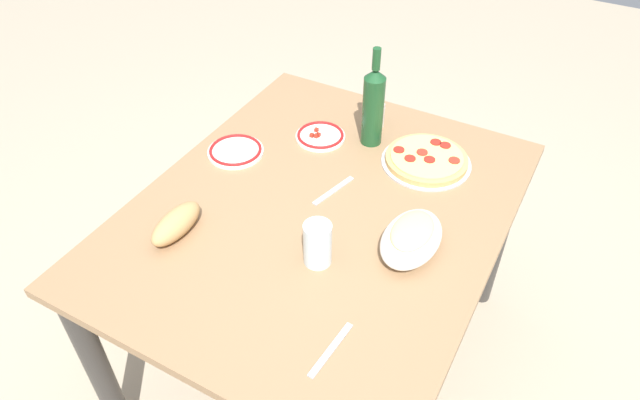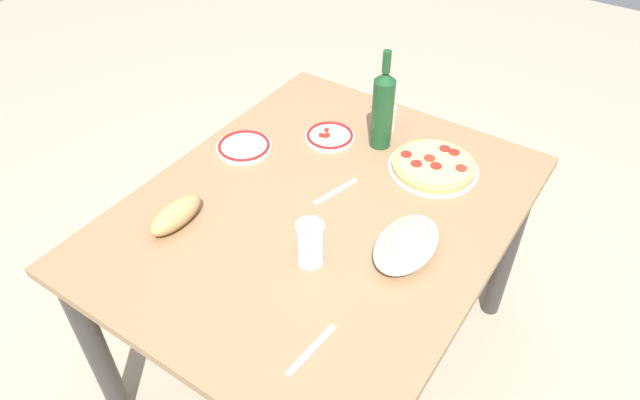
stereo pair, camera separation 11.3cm
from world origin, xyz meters
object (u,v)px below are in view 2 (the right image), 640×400
object	(u,v)px
pepperoni_pizza	(433,166)
side_plate_near	(244,146)
wine_bottle	(383,108)
bread_loaf	(176,214)
spice_shaker	(390,118)
dining_table	(320,236)
baked_pasta_dish	(407,243)
water_glass	(310,243)
side_plate_far	(330,136)

from	to	relation	value
pepperoni_pizza	side_plate_near	distance (m)	0.62
pepperoni_pizza	wine_bottle	distance (m)	0.24
bread_loaf	spice_shaker	distance (m)	0.80
pepperoni_pizza	side_plate_near	xyz separation A→B (m)	(-0.25, 0.56, -0.01)
dining_table	baked_pasta_dish	xyz separation A→B (m)	(-0.02, -0.29, 0.16)
dining_table	pepperoni_pizza	xyz separation A→B (m)	(0.35, -0.19, 0.13)
side_plate_near	bread_loaf	world-z (taller)	bread_loaf
pepperoni_pizza	baked_pasta_dish	xyz separation A→B (m)	(-0.37, -0.10, 0.03)
water_glass	side_plate_far	world-z (taller)	water_glass
wine_bottle	side_plate_far	world-z (taller)	wine_bottle
spice_shaker	pepperoni_pizza	bearing A→B (deg)	-118.25
dining_table	bread_loaf	world-z (taller)	bread_loaf
baked_pasta_dish	bread_loaf	xyz separation A→B (m)	(-0.26, 0.59, -0.01)
bread_loaf	spice_shaker	world-z (taller)	spice_shaker
side_plate_far	spice_shaker	world-z (taller)	spice_shaker
water_glass	wine_bottle	bearing A→B (deg)	10.69
water_glass	baked_pasta_dish	bearing A→B (deg)	-50.50
baked_pasta_dish	side_plate_far	bearing A→B (deg)	54.12
dining_table	water_glass	xyz separation A→B (m)	(-0.19, -0.09, 0.18)
dining_table	spice_shaker	size ratio (longest dim) A/B	14.46
pepperoni_pizza	water_glass	size ratio (longest dim) A/B	2.25
side_plate_near	bread_loaf	xyz separation A→B (m)	(-0.38, -0.07, 0.03)
pepperoni_pizza	side_plate_far	bearing A→B (deg)	96.42
side_plate_near	water_glass	bearing A→B (deg)	-121.74
dining_table	water_glass	size ratio (longest dim) A/B	9.91
wine_bottle	spice_shaker	bearing A→B (deg)	10.31
pepperoni_pizza	spice_shaker	size ratio (longest dim) A/B	3.28
dining_table	baked_pasta_dish	size ratio (longest dim) A/B	5.24
wine_bottle	spice_shaker	xyz separation A→B (m)	(0.10, 0.02, -0.10)
side_plate_far	spice_shaker	distance (m)	0.22
wine_bottle	spice_shaker	world-z (taller)	wine_bottle
wine_bottle	water_glass	bearing A→B (deg)	-169.31
water_glass	side_plate_far	distance (m)	0.56
pepperoni_pizza	water_glass	xyz separation A→B (m)	(-0.53, 0.10, 0.05)
water_glass	side_plate_far	xyz separation A→B (m)	(0.49, 0.26, -0.05)
dining_table	wine_bottle	size ratio (longest dim) A/B	3.72
baked_pasta_dish	spice_shaker	distance (m)	0.59
baked_pasta_dish	water_glass	distance (m)	0.26
baked_pasta_dish	wine_bottle	xyz separation A→B (m)	(0.40, 0.30, 0.10)
spice_shaker	side_plate_near	bearing A→B (deg)	137.10
dining_table	wine_bottle	distance (m)	0.45
water_glass	side_plate_far	bearing A→B (deg)	27.99
dining_table	pepperoni_pizza	distance (m)	0.42
pepperoni_pizza	spice_shaker	bearing A→B (deg)	61.75
dining_table	pepperoni_pizza	size ratio (longest dim) A/B	4.41
wine_bottle	bread_loaf	world-z (taller)	wine_bottle
pepperoni_pizza	baked_pasta_dish	distance (m)	0.39
side_plate_far	wine_bottle	bearing A→B (deg)	-67.89
side_plate_near	baked_pasta_dish	bearing A→B (deg)	-100.73
wine_bottle	side_plate_far	bearing A→B (deg)	112.11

